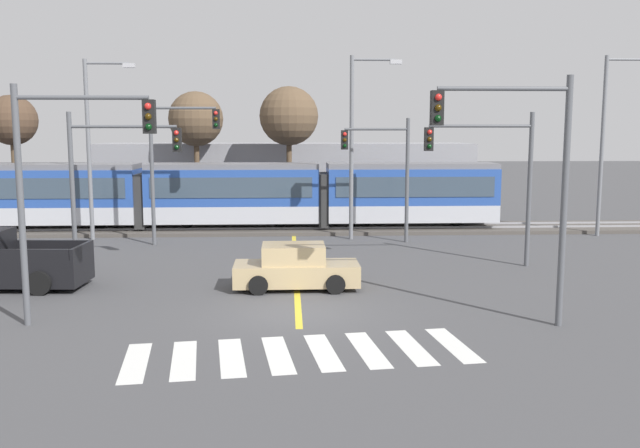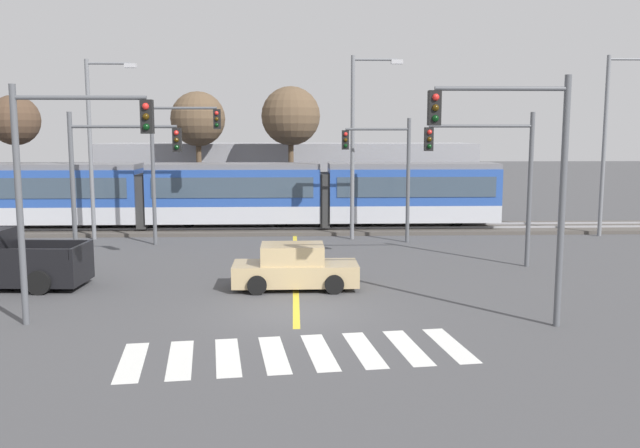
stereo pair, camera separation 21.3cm
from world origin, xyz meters
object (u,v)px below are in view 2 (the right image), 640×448
Objects in this scene: sedan_crossing at (295,268)px; bare_tree_far_west at (15,121)px; traffic_light_mid_right at (494,166)px; bare_tree_east at (291,117)px; bare_tree_west at (198,120)px; traffic_light_far_right at (386,162)px; traffic_light_far_left at (174,151)px; street_lamp_west at (95,138)px; street_lamp_centre at (357,136)px; pickup_truck at (1,263)px; traffic_light_near_left at (62,167)px; traffic_light_near_right at (520,163)px; traffic_light_mid_left at (110,167)px; street_lamp_east at (609,135)px; light_rail_tram at (235,193)px.

bare_tree_far_west is (-16.34, 18.28, 5.16)m from sedan_crossing.
traffic_light_mid_right is at bearing -31.73° from bare_tree_far_west.
bare_tree_west is at bearing 168.07° from bare_tree_east.
bare_tree_west is at bearing 135.57° from traffic_light_far_right.
street_lamp_west reaches higher than traffic_light_far_left.
traffic_light_far_right is at bearing 65.36° from sedan_crossing.
street_lamp_centre is (8.61, 1.31, 0.68)m from traffic_light_far_left.
street_lamp_centre is at bearing 37.41° from pickup_truck.
pickup_truck is 0.84× the size of traffic_light_near_left.
traffic_light_near_right reaches higher than traffic_light_far_left.
street_lamp_centre is at bearing 100.67° from traffic_light_near_right.
pickup_truck is 0.72× the size of bare_tree_west.
street_lamp_centre is at bearing 123.07° from traffic_light_mid_right.
street_lamp_centre reaches higher than traffic_light_mid_left.
street_lamp_west is 0.97× the size of street_lamp_east.
light_rail_tram is 6.65× the size of sedan_crossing.
traffic_light_near_right is (-1.74, -8.19, 0.49)m from traffic_light_mid_right.
traffic_light_near_left is (-6.23, -4.03, 3.63)m from sedan_crossing.
street_lamp_east reaches higher than light_rail_tram.
traffic_light_mid_left is 0.92× the size of traffic_light_near_left.
street_lamp_centre reaches higher than traffic_light_far_left.
light_rail_tram is at bearing 137.08° from traffic_light_mid_right.
bare_tree_east is (-3.25, 7.70, 1.08)m from street_lamp_centre.
traffic_light_near_right reaches higher than light_rail_tram.
light_rail_tram is 14.94m from traffic_light_mid_right.
traffic_light_far_right is at bearing 119.15° from traffic_light_mid_right.
street_lamp_east is (21.28, 1.79, 0.74)m from traffic_light_far_left.
sedan_crossing is 25.06m from bare_tree_far_west.
traffic_light_far_right is 0.77× the size of bare_tree_west.
street_lamp_east reaches higher than street_lamp_centre.
traffic_light_far_left is (-5.53, 9.21, 3.68)m from sedan_crossing.
traffic_light_near_left is 23.12m from bare_tree_east.
bare_tree_far_west reaches higher than pickup_truck.
traffic_light_near_left is 26.63m from street_lamp_east.
traffic_light_mid_right is at bearing -136.71° from street_lamp_east.
traffic_light_mid_right is at bearing -23.45° from street_lamp_west.
traffic_light_near_left is at bearing -91.01° from bare_tree_west.
traffic_light_mid_right is 0.81× the size of bare_tree_far_west.
traffic_light_near_right is 22.15m from street_lamp_west.
light_rail_tram is 10.80m from traffic_light_mid_left.
traffic_light_far_right is 11.59m from street_lamp_east.
traffic_light_near_left is 13.25m from traffic_light_far_left.
street_lamp_west reaches higher than traffic_light_far_right.
traffic_light_near_right is at bearing -83.48° from traffic_light_far_right.
traffic_light_far_right is 0.66× the size of street_lamp_centre.
bare_tree_west is (-21.57, 8.41, 0.87)m from street_lamp_east.
traffic_light_far_right is (14.31, 8.92, 3.00)m from pickup_truck.
traffic_light_near_right reaches higher than sedan_crossing.
traffic_light_mid_left is at bearing -104.65° from traffic_light_far_left.
light_rail_tram is 8.70m from traffic_light_far_right.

